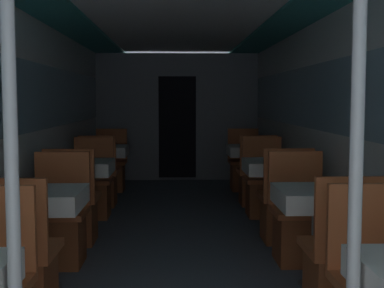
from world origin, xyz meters
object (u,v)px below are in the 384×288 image
Objects in this scene: chair_left_far_2 at (92,193)px; chair_right_far_2 at (264,192)px; chair_left_far_3 at (111,172)px; chair_right_far_1 at (300,229)px; chair_left_near_1 at (18,276)px; chair_left_far_1 at (59,230)px; dining_table_right_1 at (319,203)px; chair_right_near_2 at (284,212)px; chair_right_far_3 at (244,171)px; chair_left_near_3 at (100,184)px; dining_table_left_3 at (105,154)px; chair_right_near_1 at (342,273)px; dining_table_right_3 at (250,153)px; chair_right_near_3 at (256,183)px; dining_table_right_2 at (273,170)px; support_pole_left_0 at (12,179)px; dining_table_left_1 at (40,204)px; support_pole_right_0 at (356,177)px; dining_table_left_2 at (83,171)px; chair_left_near_2 at (73,214)px.

chair_left_far_2 and chair_right_far_2 have the same top height.
chair_right_far_1 is at bearing 119.33° from chair_left_far_3.
chair_left_near_1 and chair_left_far_1 have the same top height.
dining_table_right_1 is at bearing 15.94° from chair_left_near_1.
chair_left_far_1 and chair_right_near_2 have the same top height.
chair_left_near_3 is at bearing 29.74° from chair_right_far_3.
chair_right_far_2 is 1.82m from chair_right_far_3.
chair_left_far_2 and chair_left_far_3 have the same top height.
chair_right_far_3 is at bearing -90.00° from chair_right_far_1.
dining_table_left_3 and dining_table_right_1 have the same top height.
chair_right_near_1 is (0.00, -0.58, -0.34)m from dining_table_right_1.
chair_left_near_3 is 1.27× the size of dining_table_right_3.
chair_right_near_3 is (0.00, -0.58, -0.34)m from dining_table_right_3.
chair_left_far_3 is at bearing 130.39° from dining_table_right_2.
chair_right_far_3 is at bearing -180.00° from chair_left_far_3.
chair_left_near_3 is at bearing 94.17° from support_pole_left_0.
chair_left_far_1 and chair_right_far_2 have the same top height.
chair_left_far_1 is 2.15m from chair_right_near_2.
chair_left_near_3 is (0.00, 3.64, 0.00)m from chair_left_near_1.
chair_right_near_3 is at bearing 90.00° from dining_table_right_1.
dining_table_left_1 is 0.79× the size of chair_left_far_1.
chair_right_far_2 is (2.04, -0.65, 0.00)m from chair_left_near_3.
support_pole_right_0 reaches higher than chair_left_far_1.
chair_right_near_3 reaches higher than dining_table_left_1.
chair_right_far_1 is 3.64m from chair_right_far_3.
chair_right_far_1 is (2.04, 0.00, 0.00)m from chair_left_far_1.
chair_left_far_3 is (-0.36, 6.04, -0.80)m from support_pole_left_0.
dining_table_right_1 is at bearing -90.00° from dining_table_right_2.
chair_right_far_3 is at bearing 29.74° from chair_left_near_3.
support_pole_right_0 is at bearing -70.88° from chair_left_near_3.
dining_table_left_2 is at bearing -90.00° from dining_table_left_3.
dining_table_left_2 is 2.74m from dining_table_right_1.
support_pole_right_0 reaches higher than dining_table_right_3.
chair_left_near_3 is 1.00× the size of chair_right_far_2.
chair_left_far_3 reaches higher than dining_table_left_1.
chair_left_near_1 is 1.27× the size of dining_table_right_2.
support_pole_left_0 is at bearing 54.89° from chair_right_far_1.
chair_left_near_2 is 2.36m from chair_right_far_2.
chair_left_near_2 and chair_right_near_1 have the same top height.
dining_table_right_1 is (2.04, -4.22, 0.34)m from chair_left_far_3.
dining_table_left_1 and dining_table_right_1 have the same top height.
chair_left_far_1 is 4.17m from chair_right_far_3.
dining_table_left_2 is (0.00, 2.40, 0.34)m from chair_left_near_1.
chair_left_far_1 is 1.27× the size of dining_table_right_2.
chair_left_far_2 is (-0.00, 2.40, -0.34)m from dining_table_left_1.
support_pole_right_0 is at bearing 125.11° from chair_left_far_1.
support_pole_right_0 is at bearing 81.59° from chair_right_far_1.
chair_right_far_1 is (2.04, -3.64, 0.00)m from chair_left_far_3.
chair_right_near_1 is at bearing -90.00° from dining_table_right_3.
chair_right_far_3 is at bearing 74.38° from support_pole_left_0.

